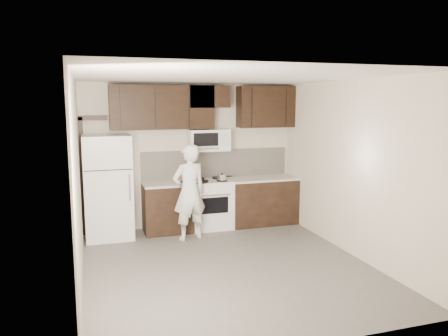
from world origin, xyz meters
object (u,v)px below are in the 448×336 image
stove (211,204)px  refrigerator (108,187)px  microwave (209,140)px  person (189,192)px

stove → refrigerator: bearing=-178.5°
microwave → stove: bearing=-89.9°
refrigerator → stove: bearing=1.5°
refrigerator → person: (1.32, -0.50, -0.07)m
microwave → refrigerator: microwave is taller
person → microwave: bearing=-141.9°
microwave → person: microwave is taller
stove → microwave: (-0.00, 0.12, 1.19)m
stove → refrigerator: size_ratio=0.52×
microwave → person: 1.19m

